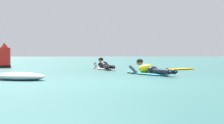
{
  "coord_description": "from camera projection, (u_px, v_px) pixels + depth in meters",
  "views": [
    {
      "loc": [
        -0.35,
        -8.17,
        0.67
      ],
      "look_at": [
        0.44,
        4.84,
        0.36
      ],
      "focal_mm": 57.05,
      "sensor_mm": 36.0,
      "label": 1
    }
  ],
  "objects": [
    {
      "name": "drifting_surfboard",
      "position": [
        179.0,
        69.0,
        14.64
      ],
      "size": [
        1.89,
        1.7,
        0.16
      ],
      "color": "yellow",
      "rests_on": "ground"
    },
    {
      "name": "surfer_far",
      "position": [
        104.0,
        66.0,
        14.99
      ],
      "size": [
        0.95,
        2.58,
        0.54
      ],
      "color": "white",
      "rests_on": "ground"
    },
    {
      "name": "channel_marker_buoy",
      "position": [
        4.0,
        57.0,
        16.8
      ],
      "size": [
        0.58,
        0.58,
        1.18
      ],
      "color": "red",
      "rests_on": "ground"
    },
    {
      "name": "whitewater_mid_left",
      "position": [
        19.0,
        76.0,
        8.97
      ],
      "size": [
        1.63,
        1.23,
        0.2
      ],
      "color": "white",
      "rests_on": "ground"
    },
    {
      "name": "surfer_near",
      "position": [
        148.0,
        70.0,
        11.28
      ],
      "size": [
        1.46,
        2.51,
        0.53
      ],
      "color": "#2DB2D1",
      "rests_on": "ground"
    },
    {
      "name": "ground_plane",
      "position": [
        97.0,
        67.0,
        18.17
      ],
      "size": [
        120.0,
        120.0,
        0.0
      ],
      "primitive_type": "plane",
      "color": "#387A75"
    }
  ]
}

